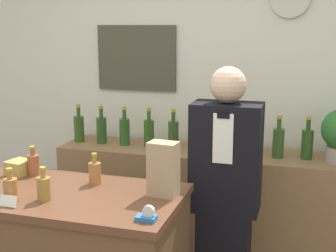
{
  "coord_description": "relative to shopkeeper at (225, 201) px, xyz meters",
  "views": [
    {
      "loc": [
        0.86,
        -1.55,
        1.82
      ],
      "look_at": [
        0.06,
        1.1,
        1.22
      ],
      "focal_mm": 50.0,
      "sensor_mm": 36.0,
      "label": 1
    }
  ],
  "objects": [
    {
      "name": "back_wall",
      "position": [
        -0.43,
        0.93,
        0.56
      ],
      "size": [
        5.2,
        0.09,
        2.7
      ],
      "color": "silver",
      "rests_on": "ground_plane"
    },
    {
      "name": "shelf_bottle_3",
      "position": [
        -0.71,
        0.66,
        0.23
      ],
      "size": [
        0.08,
        0.08,
        0.3
      ],
      "color": "#2F561F",
      "rests_on": "back_shelf"
    },
    {
      "name": "shelf_bottle_2",
      "position": [
        -0.9,
        0.64,
        0.23
      ],
      "size": [
        0.08,
        0.08,
        0.3
      ],
      "color": "#295520",
      "rests_on": "back_shelf"
    },
    {
      "name": "price_card_right",
      "position": [
        -0.9,
        -0.83,
        0.21
      ],
      "size": [
        0.09,
        0.02,
        0.06
      ],
      "color": "white",
      "rests_on": "display_counter"
    },
    {
      "name": "gift_box",
      "position": [
        -1.15,
        -0.38,
        0.22
      ],
      "size": [
        0.14,
        0.15,
        0.08
      ],
      "color": "tan",
      "rests_on": "display_counter"
    },
    {
      "name": "counter_bottle_1",
      "position": [
        -1.06,
        -0.37,
        0.24
      ],
      "size": [
        0.07,
        0.07,
        0.17
      ],
      "color": "#96532F",
      "rests_on": "display_counter"
    },
    {
      "name": "counter_bottle_2",
      "position": [
        -0.93,
        -0.77,
        0.24
      ],
      "size": [
        0.07,
        0.07,
        0.17
      ],
      "color": "#A76A36",
      "rests_on": "display_counter"
    },
    {
      "name": "paper_bag",
      "position": [
        -0.24,
        -0.47,
        0.32
      ],
      "size": [
        0.16,
        0.11,
        0.28
      ],
      "color": "tan",
      "rests_on": "display_counter"
    },
    {
      "name": "back_shelf",
      "position": [
        -0.26,
        0.64,
        -0.34
      ],
      "size": [
        2.21,
        0.46,
        0.92
      ],
      "color": "#8E6642",
      "rests_on": "ground_plane"
    },
    {
      "name": "shelf_bottle_8",
      "position": [
        0.26,
        0.62,
        0.23
      ],
      "size": [
        0.08,
        0.08,
        0.3
      ],
      "color": "#2F5120",
      "rests_on": "back_shelf"
    },
    {
      "name": "shelf_bottle_9",
      "position": [
        0.45,
        0.65,
        0.23
      ],
      "size": [
        0.08,
        0.08,
        0.3
      ],
      "color": "#294D1C",
      "rests_on": "back_shelf"
    },
    {
      "name": "shelf_bottle_4",
      "position": [
        -0.51,
        0.66,
        0.23
      ],
      "size": [
        0.08,
        0.08,
        0.3
      ],
      "color": "#324C23",
      "rests_on": "back_shelf"
    },
    {
      "name": "shelf_bottle_5",
      "position": [
        -0.32,
        0.62,
        0.23
      ],
      "size": [
        0.08,
        0.08,
        0.3
      ],
      "color": "#2E5129",
      "rests_on": "back_shelf"
    },
    {
      "name": "shelf_bottle_1",
      "position": [
        -1.09,
        0.64,
        0.23
      ],
      "size": [
        0.08,
        0.08,
        0.3
      ],
      "color": "#2A4C20",
      "rests_on": "back_shelf"
    },
    {
      "name": "shelf_bottle_0",
      "position": [
        -1.29,
        0.63,
        0.23
      ],
      "size": [
        0.08,
        0.08,
        0.3
      ],
      "color": "#34501C",
      "rests_on": "back_shelf"
    },
    {
      "name": "shelf_bottle_7",
      "position": [
        0.07,
        0.62,
        0.23
      ],
      "size": [
        0.08,
        0.08,
        0.3
      ],
      "color": "#305825",
      "rests_on": "back_shelf"
    },
    {
      "name": "tape_dispenser",
      "position": [
        -0.21,
        -0.8,
        0.2
      ],
      "size": [
        0.09,
        0.06,
        0.07
      ],
      "color": "#2D66A8",
      "rests_on": "display_counter"
    },
    {
      "name": "shelf_bottle_6",
      "position": [
        -0.13,
        0.65,
        0.23
      ],
      "size": [
        0.08,
        0.08,
        0.3
      ],
      "color": "#304E1E",
      "rests_on": "back_shelf"
    },
    {
      "name": "counter_bottle_4",
      "position": [
        -0.65,
        -0.41,
        0.24
      ],
      "size": [
        0.07,
        0.07,
        0.17
      ],
      "color": "#A86D36",
      "rests_on": "display_counter"
    },
    {
      "name": "shopkeeper",
      "position": [
        0.0,
        0.0,
        0.0
      ],
      "size": [
        0.4,
        0.25,
        1.6
      ],
      "color": "black",
      "rests_on": "ground_plane"
    },
    {
      "name": "counter_bottle_3",
      "position": [
        -0.78,
        -0.71,
        0.24
      ],
      "size": [
        0.07,
        0.07,
        0.17
      ],
      "color": "olive",
      "rests_on": "display_counter"
    }
  ]
}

